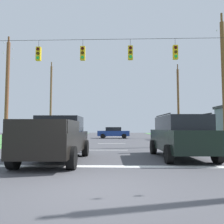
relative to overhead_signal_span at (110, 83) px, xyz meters
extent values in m
plane|color=#47474C|center=(-0.11, -9.40, -4.40)|extent=(120.00, 120.00, 0.00)
cube|color=white|center=(-0.11, -6.37, -4.40)|extent=(13.93, 0.45, 0.01)
cube|color=white|center=(-0.11, -0.37, -4.40)|extent=(2.50, 0.15, 0.01)
cube|color=white|center=(-0.11, 5.64, -4.40)|extent=(2.50, 0.15, 0.01)
cube|color=white|center=(-0.11, 14.13, -4.40)|extent=(2.50, 0.15, 0.01)
cube|color=white|center=(-0.11, 21.99, -4.40)|extent=(2.50, 0.15, 0.01)
cube|color=white|center=(-0.11, 25.72, -4.40)|extent=(2.50, 0.15, 0.01)
cylinder|color=black|center=(0.05, 0.00, 3.04)|extent=(16.07, 0.02, 0.02)
cylinder|color=black|center=(-4.90, 0.00, 2.79)|extent=(0.02, 0.02, 0.49)
cube|color=yellow|center=(-4.90, 0.00, 2.08)|extent=(0.32, 0.24, 0.95)
cylinder|color=#310503|center=(-4.90, -0.14, 2.37)|extent=(0.20, 0.04, 0.20)
cylinder|color=#352203|center=(-4.90, -0.14, 2.07)|extent=(0.20, 0.04, 0.20)
cylinder|color=green|center=(-4.90, -0.14, 1.77)|extent=(0.20, 0.04, 0.20)
cylinder|color=black|center=(-1.86, 0.00, 2.79)|extent=(0.02, 0.02, 0.49)
cube|color=yellow|center=(-1.86, 0.00, 2.08)|extent=(0.32, 0.24, 0.95)
cylinder|color=#310503|center=(-1.86, -0.14, 2.37)|extent=(0.20, 0.04, 0.20)
cylinder|color=#352203|center=(-1.86, -0.14, 2.07)|extent=(0.20, 0.04, 0.20)
cylinder|color=green|center=(-1.86, -0.14, 1.77)|extent=(0.20, 0.04, 0.20)
cylinder|color=black|center=(1.37, 0.00, 2.79)|extent=(0.02, 0.02, 0.49)
cube|color=yellow|center=(1.37, 0.00, 2.08)|extent=(0.32, 0.24, 0.95)
cylinder|color=#310503|center=(1.37, -0.14, 2.37)|extent=(0.20, 0.04, 0.20)
cylinder|color=#352203|center=(1.37, -0.14, 2.07)|extent=(0.20, 0.04, 0.20)
cylinder|color=green|center=(1.37, -0.14, 1.77)|extent=(0.20, 0.04, 0.20)
cylinder|color=black|center=(4.39, 0.00, 2.79)|extent=(0.02, 0.02, 0.49)
cube|color=yellow|center=(4.39, 0.00, 2.08)|extent=(0.32, 0.24, 0.95)
cylinder|color=#310503|center=(4.39, -0.14, 2.37)|extent=(0.20, 0.04, 0.20)
cylinder|color=#352203|center=(4.39, -0.14, 2.07)|extent=(0.20, 0.04, 0.20)
cylinder|color=green|center=(4.39, -0.14, 1.77)|extent=(0.20, 0.04, 0.20)
cube|color=black|center=(-2.07, -5.22, -3.58)|extent=(2.14, 5.45, 0.85)
cube|color=black|center=(-2.08, -4.58, -2.80)|extent=(1.90, 1.95, 0.70)
cube|color=black|center=(-2.97, -6.60, -2.93)|extent=(0.16, 2.38, 0.45)
cube|color=black|center=(-1.09, -6.55, -2.93)|extent=(0.16, 2.38, 0.45)
cube|color=black|center=(-2.00, -7.87, -2.93)|extent=(1.96, 0.15, 0.45)
cylinder|color=black|center=(-3.11, -3.41, -4.00)|extent=(0.30, 0.81, 0.80)
cylinder|color=black|center=(-1.11, -3.36, -4.00)|extent=(0.30, 0.81, 0.80)
cylinder|color=black|center=(-3.02, -7.08, -4.00)|extent=(0.30, 0.81, 0.80)
cylinder|color=black|center=(-1.02, -7.03, -4.00)|extent=(0.30, 0.81, 0.80)
cube|color=black|center=(3.51, -3.98, -3.55)|extent=(2.13, 4.87, 0.95)
cube|color=black|center=(3.51, -4.13, -2.75)|extent=(1.92, 3.27, 0.65)
cylinder|color=black|center=(2.66, -4.16, -2.37)|extent=(0.15, 2.72, 0.05)
cylinder|color=black|center=(4.36, -4.10, -2.37)|extent=(0.15, 2.72, 0.05)
cylinder|color=black|center=(2.47, -2.39, -4.02)|extent=(0.29, 0.77, 0.76)
cylinder|color=black|center=(4.42, -2.31, -4.02)|extent=(0.29, 0.77, 0.76)
cylinder|color=black|center=(2.59, -5.65, -4.02)|extent=(0.29, 0.77, 0.76)
cylinder|color=black|center=(4.54, -5.58, -4.02)|extent=(0.29, 0.77, 0.76)
cube|color=silver|center=(6.81, 12.12, -3.73)|extent=(4.39, 2.03, 0.70)
cube|color=black|center=(6.81, 12.12, -3.13)|extent=(2.18, 1.73, 0.50)
cylinder|color=black|center=(5.44, 11.15, -4.08)|extent=(0.65, 0.25, 0.64)
cylinder|color=black|center=(5.35, 12.94, -4.08)|extent=(0.65, 0.25, 0.64)
cylinder|color=black|center=(8.28, 11.30, -4.08)|extent=(0.65, 0.25, 0.64)
cylinder|color=black|center=(8.18, 13.10, -4.08)|extent=(0.65, 0.25, 0.64)
cube|color=silver|center=(-5.05, 5.16, -3.73)|extent=(1.89, 4.34, 0.70)
cube|color=black|center=(-5.05, 5.16, -3.13)|extent=(1.66, 2.13, 0.50)
cylinder|color=black|center=(-4.13, 3.76, -4.08)|extent=(0.23, 0.64, 0.64)
cylinder|color=black|center=(-5.93, 3.72, -4.08)|extent=(0.23, 0.64, 0.64)
cylinder|color=black|center=(-4.18, 6.60, -4.08)|extent=(0.23, 0.64, 0.64)
cylinder|color=black|center=(-5.98, 6.56, -4.08)|extent=(0.23, 0.64, 0.64)
cube|color=navy|center=(-0.17, 15.86, -3.73)|extent=(4.32, 1.84, 0.70)
cube|color=black|center=(-0.17, 15.86, -3.13)|extent=(2.12, 1.64, 0.50)
cylinder|color=black|center=(1.26, 16.75, -4.08)|extent=(0.64, 0.23, 0.64)
cylinder|color=black|center=(1.24, 14.95, -4.08)|extent=(0.64, 0.23, 0.64)
cylinder|color=black|center=(-1.58, 16.78, -4.08)|extent=(0.64, 0.23, 0.64)
cylinder|color=black|center=(-1.60, 14.98, -4.08)|extent=(0.64, 0.23, 0.64)
cylinder|color=brown|center=(9.09, 3.34, 0.67)|extent=(0.31, 0.31, 10.14)
cube|color=brown|center=(9.09, 3.34, 5.33)|extent=(0.12, 0.12, 2.35)
cylinder|color=#B2B7BC|center=(9.09, 4.29, 5.45)|extent=(0.08, 0.08, 0.12)
cylinder|color=brown|center=(8.97, 16.88, 0.49)|extent=(0.30, 0.30, 9.79)
cube|color=brown|center=(8.97, 16.88, 4.99)|extent=(0.12, 0.12, 2.25)
cylinder|color=#B2B7BC|center=(8.97, 17.78, 5.11)|extent=(0.08, 0.08, 0.12)
cylinder|color=#B2B7BC|center=(8.97, 15.97, 5.11)|extent=(0.08, 0.08, 0.12)
cylinder|color=brown|center=(-8.98, 3.80, 0.01)|extent=(0.30, 0.30, 8.83)
cube|color=brown|center=(-8.98, 3.80, 4.02)|extent=(0.12, 0.12, 1.85)
cylinder|color=#B2B7BC|center=(-8.98, 4.54, 4.14)|extent=(0.08, 0.08, 0.12)
cylinder|color=#B2B7BC|center=(-8.98, 3.06, 4.14)|extent=(0.08, 0.08, 0.12)
cube|color=brown|center=(-8.98, 3.80, 3.12)|extent=(0.12, 0.12, 1.93)
cylinder|color=#B2B7BC|center=(-8.98, 4.57, 3.24)|extent=(0.08, 0.08, 0.12)
cylinder|color=#B2B7BC|center=(-8.98, 3.03, 3.24)|extent=(0.08, 0.08, 0.12)
cylinder|color=brown|center=(-9.10, 16.31, 0.71)|extent=(0.28, 0.28, 10.21)
cube|color=brown|center=(-9.10, 16.31, 5.41)|extent=(0.12, 0.12, 2.12)
cylinder|color=#B2B7BC|center=(-9.10, 17.16, 5.53)|extent=(0.08, 0.08, 0.12)
cylinder|color=#B2B7BC|center=(-9.10, 15.46, 5.53)|extent=(0.08, 0.08, 0.12)
cube|color=brown|center=(-9.10, 16.31, 4.51)|extent=(0.12, 0.12, 2.35)
cylinder|color=#B2B7BC|center=(-9.10, 17.25, 4.63)|extent=(0.08, 0.08, 0.12)
cylinder|color=#B2B7BC|center=(-9.10, 15.37, 4.63)|extent=(0.08, 0.08, 0.12)
camera|label=1|loc=(0.62, -14.70, -2.97)|focal=35.66mm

